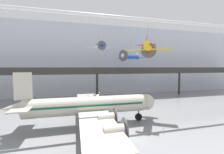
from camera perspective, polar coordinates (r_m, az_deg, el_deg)
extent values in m
plane|color=gray|center=(22.55, 6.27, -22.16)|extent=(260.00, 260.00, 0.00)
cube|color=silver|center=(54.05, -6.98, 6.32)|extent=(140.00, 3.00, 24.54)
cube|color=#2D2B28|center=(45.94, -5.56, 1.72)|extent=(110.00, 3.20, 0.90)
cube|color=#2D2B28|center=(44.40, -5.25, 2.94)|extent=(110.00, 0.12, 1.10)
cylinder|color=#2D2B28|center=(47.24, -5.71, -3.50)|extent=(0.70, 0.70, 7.76)
cylinder|color=#2D2B28|center=(59.92, 24.22, -2.27)|extent=(0.70, 0.70, 7.76)
cylinder|color=silver|center=(28.78, 0.83, 21.96)|extent=(120.00, 0.60, 0.60)
cylinder|color=beige|center=(26.07, -9.14, -10.68)|extent=(19.94, 3.31, 3.00)
sphere|color=beige|center=(28.99, 12.99, -9.25)|extent=(2.94, 2.94, 2.94)
cone|color=beige|center=(27.44, -33.00, -10.03)|extent=(3.95, 2.82, 2.76)
cube|color=#0F4C33|center=(26.00, -9.15, -10.03)|extent=(18.55, 3.35, 0.27)
cube|color=beige|center=(33.91, -9.06, -8.46)|extent=(4.82, 12.79, 0.28)
cube|color=beige|center=(18.93, -4.83, -18.48)|extent=(4.82, 12.79, 0.28)
cylinder|color=beige|center=(31.33, -6.06, -9.36)|extent=(2.34, 1.48, 1.44)
cylinder|color=#4C4C51|center=(31.52, -3.73, -9.26)|extent=(0.10, 2.74, 2.74)
cylinder|color=beige|center=(35.52, -7.01, -7.79)|extent=(2.34, 1.48, 1.44)
cylinder|color=#4C4C51|center=(35.69, -4.97, -7.72)|extent=(0.10, 2.74, 2.74)
cylinder|color=beige|center=(21.72, -2.29, -15.34)|extent=(2.34, 1.48, 1.44)
cylinder|color=#4C4C51|center=(21.99, 1.08, -15.09)|extent=(0.10, 2.74, 2.74)
cylinder|color=beige|center=(17.79, 0.69, -19.80)|extent=(2.34, 1.48, 1.44)
cylinder|color=#4C4C51|center=(18.12, 4.82, -19.35)|extent=(0.10, 2.74, 2.74)
cube|color=beige|center=(26.49, -30.81, -3.01)|extent=(2.55, 0.24, 4.20)
cube|color=beige|center=(26.90, -29.97, -9.37)|extent=(2.67, 7.84, 0.20)
cylinder|color=#4C4C51|center=(28.89, 10.08, -13.59)|extent=(0.20, 0.20, 1.21)
cylinder|color=black|center=(29.07, 10.06, -14.73)|extent=(1.31, 0.40, 1.30)
cylinder|color=#4C4C51|center=(28.97, -9.03, -13.53)|extent=(0.20, 0.20, 1.21)
cylinder|color=black|center=(29.15, -9.02, -14.67)|extent=(1.31, 0.40, 1.30)
cylinder|color=#4C4C51|center=(24.44, -8.04, -16.85)|extent=(0.20, 0.20, 1.21)
cylinder|color=black|center=(24.66, -8.02, -18.17)|extent=(1.31, 0.40, 1.30)
cylinder|color=silver|center=(40.44, -5.02, 11.41)|extent=(1.48, 4.42, 0.93)
cone|color=navy|center=(38.30, -3.97, 11.87)|extent=(0.90, 0.82, 0.81)
cylinder|color=#4C4C51|center=(38.15, -3.89, 11.91)|extent=(2.32, 0.36, 2.34)
cone|color=silver|center=(42.44, -5.90, 11.02)|extent=(0.92, 1.26, 0.77)
cube|color=silver|center=(40.15, -4.90, 11.08)|extent=(6.64, 1.94, 0.10)
cube|color=navy|center=(42.76, -6.01, 11.72)|extent=(0.13, 0.53, 1.08)
cube|color=navy|center=(42.69, -6.00, 11.00)|extent=(2.39, 0.84, 0.06)
cylinder|color=slate|center=(40.73, -5.04, 14.03)|extent=(0.04, 0.04, 2.86)
cylinder|color=#1E4CAD|center=(46.93, 7.09, 7.67)|extent=(6.20, 4.50, 1.68)
cone|color=white|center=(44.31, 4.48, 8.16)|extent=(1.53, 1.57, 1.19)
cylinder|color=#4C4C51|center=(44.13, 4.29, 8.19)|extent=(1.83, 2.96, 3.45)
cone|color=#1E4CAD|center=(49.45, 9.27, 7.24)|extent=(2.10, 1.89, 1.22)
cube|color=#1E4CAD|center=(46.59, 6.80, 7.21)|extent=(6.38, 9.06, 0.10)
cube|color=white|center=(49.84, 9.54, 8.33)|extent=(0.70, 0.46, 1.59)
cube|color=white|center=(49.78, 9.53, 7.42)|extent=(2.46, 3.34, 0.06)
cylinder|color=slate|center=(47.24, 7.13, 11.39)|extent=(0.04, 0.04, 4.82)
cylinder|color=yellow|center=(31.61, 13.45, 10.94)|extent=(4.46, 6.16, 1.77)
cone|color=red|center=(34.88, 13.75, 9.85)|extent=(1.56, 1.51, 1.18)
cylinder|color=#4C4C51|center=(35.11, 13.77, 9.78)|extent=(2.93, 1.81, 3.41)
cone|color=yellow|center=(28.59, 13.10, 12.18)|extent=(1.88, 2.10, 1.24)
cube|color=yellow|center=(31.95, 13.48, 10.15)|extent=(8.98, 6.30, 0.10)
cube|color=red|center=(28.30, 13.07, 13.42)|extent=(0.45, 0.69, 1.58)
cube|color=red|center=(28.18, 13.05, 11.84)|extent=(3.32, 2.44, 0.06)
cylinder|color=slate|center=(32.06, 13.53, 15.68)|extent=(0.04, 0.04, 4.03)
cylinder|color=#B2B5BA|center=(25.23, 18.95, -19.37)|extent=(0.36, 0.36, 0.04)
cylinder|color=#B2B5BA|center=(25.04, 18.97, -18.33)|extent=(0.07, 0.07, 0.95)
sphere|color=#B2B5BA|center=(24.85, 19.00, -17.23)|extent=(0.10, 0.10, 0.10)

